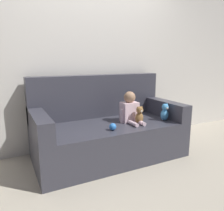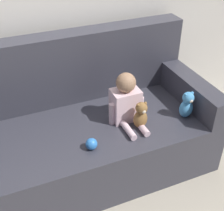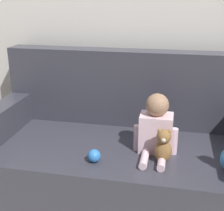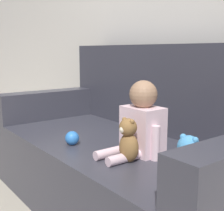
% 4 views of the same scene
% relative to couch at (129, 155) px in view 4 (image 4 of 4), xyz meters
% --- Properties ---
extents(ground_plane, '(12.00, 12.00, 0.00)m').
position_rel_couch_xyz_m(ground_plane, '(0.00, -0.07, -0.34)').
color(ground_plane, '#B7AD99').
extents(wall_back, '(8.00, 0.05, 2.60)m').
position_rel_couch_xyz_m(wall_back, '(0.00, 0.48, 0.96)').
color(wall_back, silver).
rests_on(wall_back, ground_plane).
extents(couch, '(1.85, 0.92, 1.03)m').
position_rel_couch_xyz_m(couch, '(0.00, 0.00, 0.00)').
color(couch, '#383842').
rests_on(couch, ground_plane).
extents(person_baby, '(0.28, 0.34, 0.39)m').
position_rel_couch_xyz_m(person_baby, '(0.26, -0.14, 0.27)').
color(person_baby, silver).
rests_on(person_baby, couch).
extents(teddy_bear_brown, '(0.11, 0.10, 0.22)m').
position_rel_couch_xyz_m(teddy_bear_brown, '(0.32, -0.27, 0.22)').
color(teddy_bear_brown, olive).
rests_on(teddy_bear_brown, couch).
extents(plush_toy_side, '(0.11, 0.10, 0.22)m').
position_rel_couch_xyz_m(plush_toy_side, '(0.70, -0.29, 0.22)').
color(plush_toy_side, '#4C9EDB').
rests_on(plush_toy_side, couch).
extents(toy_ball, '(0.08, 0.08, 0.08)m').
position_rel_couch_xyz_m(toy_ball, '(-0.10, -0.35, 0.15)').
color(toy_ball, '#337FDB').
rests_on(toy_ball, couch).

